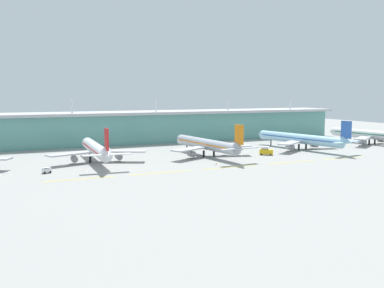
% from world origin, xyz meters
% --- Properties ---
extents(ground_plane, '(600.00, 600.00, 0.00)m').
position_xyz_m(ground_plane, '(0.00, 0.00, 0.00)').
color(ground_plane, gray).
extents(terminal_building, '(288.00, 34.00, 30.28)m').
position_xyz_m(terminal_building, '(-0.00, 113.27, 10.84)').
color(terminal_building, '#5B9E93').
rests_on(terminal_building, ground).
extents(airliner_near_middle, '(48.75, 66.23, 18.90)m').
position_xyz_m(airliner_near_middle, '(-55.96, 38.40, 6.45)').
color(airliner_near_middle, white).
rests_on(airliner_near_middle, ground).
extents(airliner_center, '(48.57, 66.81, 18.90)m').
position_xyz_m(airliner_center, '(2.62, 33.30, 6.45)').
color(airliner_center, '#ADB2BC').
rests_on(airliner_center, ground).
extents(airliner_far_middle, '(47.90, 71.77, 18.90)m').
position_xyz_m(airliner_far_middle, '(66.72, 36.21, 6.46)').
color(airliner_far_middle, '#9ED1EA').
rests_on(airliner_far_middle, ground).
extents(airliner_farthest, '(47.97, 64.48, 18.90)m').
position_xyz_m(airliner_farthest, '(126.33, 39.40, 6.45)').
color(airliner_farthest, silver).
rests_on(airliner_farthest, ground).
extents(taxiway_stripe_west, '(28.00, 0.70, 0.04)m').
position_xyz_m(taxiway_stripe_west, '(-71.00, -2.10, 0.02)').
color(taxiway_stripe_west, yellow).
rests_on(taxiway_stripe_west, ground).
extents(taxiway_stripe_mid_west, '(28.00, 0.70, 0.04)m').
position_xyz_m(taxiway_stripe_mid_west, '(-37.00, -2.10, 0.02)').
color(taxiway_stripe_mid_west, yellow).
rests_on(taxiway_stripe_mid_west, ground).
extents(taxiway_stripe_centre, '(28.00, 0.70, 0.04)m').
position_xyz_m(taxiway_stripe_centre, '(-3.00, -2.10, 0.02)').
color(taxiway_stripe_centre, yellow).
rests_on(taxiway_stripe_centre, ground).
extents(taxiway_stripe_mid_east, '(28.00, 0.70, 0.04)m').
position_xyz_m(taxiway_stripe_mid_east, '(31.00, -2.10, 0.02)').
color(taxiway_stripe_mid_east, yellow).
rests_on(taxiway_stripe_mid_east, ground).
extents(taxiway_stripe_east, '(28.00, 0.70, 0.04)m').
position_xyz_m(taxiway_stripe_east, '(65.00, -2.10, 0.02)').
color(taxiway_stripe_east, yellow).
rests_on(taxiway_stripe_east, ground).
extents(fuel_truck, '(7.10, 6.73, 4.95)m').
position_xyz_m(fuel_truck, '(34.44, 25.04, 2.26)').
color(fuel_truck, gold).
rests_on(fuel_truck, ground).
extents(baggage_cart, '(3.98, 2.94, 2.48)m').
position_xyz_m(baggage_cart, '(-81.67, 16.98, 1.26)').
color(baggage_cart, silver).
rests_on(baggage_cart, ground).
extents(safety_cone_left_wingtip, '(0.56, 0.56, 0.70)m').
position_xyz_m(safety_cone_left_wingtip, '(-5.20, 7.98, 0.35)').
color(safety_cone_left_wingtip, orange).
rests_on(safety_cone_left_wingtip, ground).
extents(safety_cone_nose_front, '(0.56, 0.56, 0.70)m').
position_xyz_m(safety_cone_nose_front, '(-5.57, 7.18, 0.35)').
color(safety_cone_nose_front, orange).
rests_on(safety_cone_nose_front, ground).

